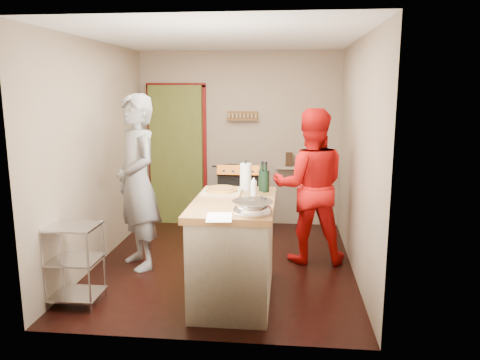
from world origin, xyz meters
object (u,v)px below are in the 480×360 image
wire_shelving (74,261)px  person_red (310,186)px  person_stripe (137,183)px  stove (240,199)px  island (234,247)px

wire_shelving → person_red: 2.73m
wire_shelving → person_stripe: bearing=73.4°
wire_shelving → stove: bearing=63.1°
stove → island: bearing=-85.6°
person_red → wire_shelving: bearing=28.9°
wire_shelving → person_red: person_red is taller
stove → person_stripe: person_stripe is taller
stove → wire_shelving: bearing=-116.9°
stove → wire_shelving: 2.94m
island → person_red: size_ratio=0.78×
wire_shelving → island: size_ratio=0.56×
wire_shelving → island: bearing=11.3°
stove → person_stripe: 1.97m
wire_shelving → person_stripe: person_stripe is taller
island → person_stripe: bearing=148.6°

